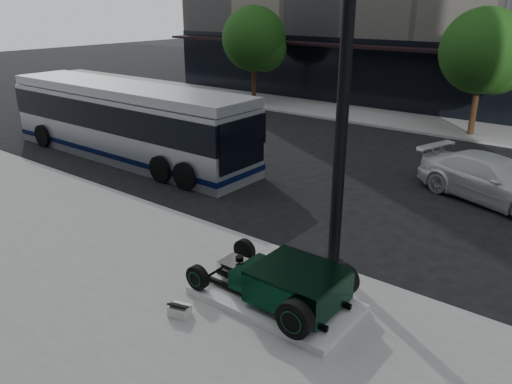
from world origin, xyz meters
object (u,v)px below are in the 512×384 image
Objects in this scene: lamppost at (343,96)px; white_sedan at (494,180)px; transit_bus at (127,121)px; hot_rod at (289,283)px.

lamppost is 1.79× the size of white_sedan.
lamppost reaches higher than white_sedan.
transit_bus is at bearing 125.32° from white_sedan.
white_sedan is (13.03, 3.93, -0.78)m from transit_bus.
lamppost is at bearing -174.70° from white_sedan.
hot_rod is 9.20m from white_sedan.
transit_bus is at bearing 164.24° from lamppost.
white_sedan is at bearing 79.90° from hot_rod.
white_sedan is at bearing 16.77° from transit_bus.
lamppost reaches higher than transit_bus.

